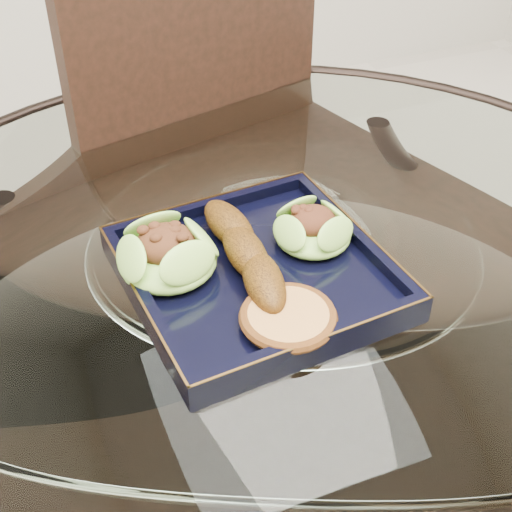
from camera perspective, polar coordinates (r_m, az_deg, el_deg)
name	(u,v)px	position (r m, az deg, el deg)	size (l,w,h in m)	color
dining_table	(279,370)	(0.92, 1.89, -9.11)	(1.13, 1.13, 0.77)	white
dining_chair	(248,238)	(1.16, -0.64, 1.45)	(0.55, 0.55, 1.04)	black
navy_plate	(256,277)	(0.79, 0.00, -1.70)	(0.27, 0.27, 0.02)	black
lettuce_wrap_left	(168,257)	(0.77, -7.07, -0.05)	(0.11, 0.11, 0.04)	#66A22F
lettuce_wrap_right	(313,231)	(0.81, 4.58, 2.01)	(0.09, 0.09, 0.03)	#689F2E
roasted_plantain	(246,252)	(0.78, -0.84, 0.34)	(0.19, 0.04, 0.04)	#5E3609
crumb_patty	(288,319)	(0.71, 2.59, -5.05)	(0.09, 0.09, 0.02)	#C28440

